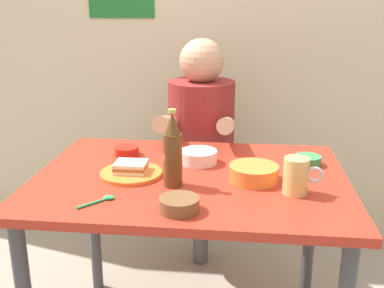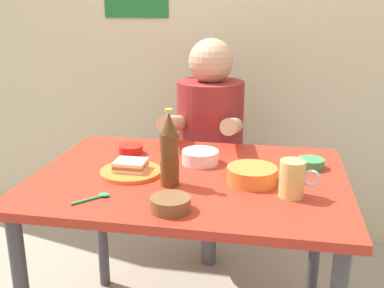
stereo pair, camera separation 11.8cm
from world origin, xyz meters
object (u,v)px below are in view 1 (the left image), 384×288
beer_mug (297,176)px  stool (201,202)px  person_seated (201,124)px  sandwich (131,167)px  dining_table (190,199)px  beer_bottle (173,152)px  sambal_bowl_red (127,151)px  plate_orange (131,173)px

beer_mug → stool: bearing=116.3°
stool → beer_mug: 0.95m
person_seated → sandwich: (-0.19, -0.64, 0.01)m
dining_table → stool: (-0.02, 0.63, -0.30)m
sandwich → beer_bottle: size_ratio=0.42×
person_seated → sandwich: size_ratio=6.54×
beer_bottle → person_seated: bearing=87.8°
person_seated → sandwich: 0.67m
person_seated → beer_mug: person_seated is taller
sandwich → beer_mug: size_ratio=0.87×
stool → sambal_bowl_red: bearing=-120.6°
person_seated → beer_mug: bearing=-63.3°
person_seated → beer_mug: (0.37, -0.74, 0.03)m
stool → plate_orange: 0.79m
stool → person_seated: size_ratio=0.63×
stool → sambal_bowl_red: (-0.26, -0.44, 0.41)m
plate_orange → dining_table: bearing=7.1°
stool → sandwich: 0.80m
sambal_bowl_red → plate_orange: bearing=-72.2°
sandwich → beer_bottle: 0.20m
person_seated → plate_orange: size_ratio=3.27×
dining_table → sandwich: size_ratio=10.00×
beer_mug → sandwich: bearing=170.1°
stool → sandwich: bearing=-106.1°
stool → beer_mug: bearing=-63.7°
plate_orange → beer_bottle: (0.16, -0.08, 0.11)m
stool → person_seated: person_seated is taller
dining_table → person_seated: person_seated is taller
beer_mug → dining_table: bearing=160.7°
dining_table → plate_orange: (-0.21, -0.03, 0.10)m
stool → person_seated: (0.00, -0.01, 0.42)m
dining_table → beer_mug: bearing=-19.3°
person_seated → sambal_bowl_red: size_ratio=7.49×
dining_table → sambal_bowl_red: 0.36m
sandwich → sambal_bowl_red: bearing=107.8°
dining_table → beer_mug: (0.35, -0.12, 0.15)m
plate_orange → beer_bottle: bearing=-25.1°
sandwich → person_seated: bearing=73.6°
dining_table → plate_orange: size_ratio=5.00×
stool → beer_bottle: bearing=-92.1°
plate_orange → sandwich: size_ratio=2.00×
beer_mug → beer_bottle: 0.41m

